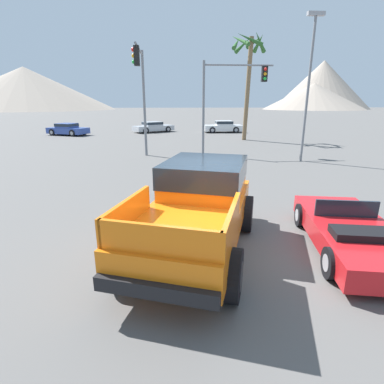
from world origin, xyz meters
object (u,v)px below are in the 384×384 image
at_px(red_convertible_car, 351,233).
at_px(street_lamp_post, 309,76).
at_px(parked_car_blue, 68,129).
at_px(palm_tree_tall, 248,61).
at_px(traffic_light_main, 141,83).
at_px(traffic_light_crosswalk, 230,90).
at_px(parked_car_white, 223,126).
at_px(parked_car_silver, 153,127).
at_px(orange_pickup_truck, 199,201).

relative_size(red_convertible_car, street_lamp_post, 0.57).
xyz_separation_m(parked_car_blue, palm_tree_tall, (16.94, -5.35, 5.89)).
distance_m(traffic_light_main, traffic_light_crosswalk, 5.54).
xyz_separation_m(parked_car_white, parked_car_blue, (-16.28, -1.76, -0.03)).
bearing_deg(traffic_light_crosswalk, palm_tree_tall, 68.34).
bearing_deg(parked_car_silver, traffic_light_crosswalk, -10.01).
relative_size(red_convertible_car, parked_car_silver, 0.93).
xyz_separation_m(red_convertible_car, parked_car_silver, (-5.90, 28.29, 0.18)).
relative_size(orange_pickup_truck, parked_car_blue, 1.24).
bearing_deg(parked_car_blue, parked_car_silver, 131.10).
bearing_deg(red_convertible_car, traffic_light_main, 126.57).
xyz_separation_m(parked_car_white, traffic_light_crosswalk, (-2.17, -14.24, 3.36)).
bearing_deg(red_convertible_car, parked_car_white, 97.14).
distance_m(parked_car_blue, palm_tree_tall, 18.71).
distance_m(red_convertible_car, parked_car_blue, 29.51).
height_order(orange_pickup_truck, palm_tree_tall, palm_tree_tall).
bearing_deg(traffic_light_crosswalk, orange_pickup_truck, -103.97).
bearing_deg(traffic_light_main, palm_tree_tall, 136.64).
bearing_deg(red_convertible_car, palm_tree_tall, 93.97).
height_order(orange_pickup_truck, parked_car_silver, orange_pickup_truck).
height_order(red_convertible_car, street_lamp_post, street_lamp_post).
distance_m(red_convertible_car, palm_tree_tall, 21.44).
bearing_deg(orange_pickup_truck, palm_tree_tall, 91.89).
bearing_deg(parked_car_silver, street_lamp_post, -2.64).
bearing_deg(palm_tree_tall, parked_car_white, 95.26).
bearing_deg(street_lamp_post, red_convertible_car, -107.98).
bearing_deg(street_lamp_post, parked_car_blue, 139.66).
bearing_deg(street_lamp_post, orange_pickup_truck, -124.42).
distance_m(parked_car_white, parked_car_blue, 16.38).
bearing_deg(parked_car_white, street_lamp_post, -175.10).
height_order(parked_car_blue, palm_tree_tall, palm_tree_tall).
bearing_deg(traffic_light_crosswalk, parked_car_silver, 110.45).
height_order(traffic_light_main, palm_tree_tall, palm_tree_tall).
xyz_separation_m(red_convertible_car, traffic_light_crosswalk, (-0.30, 13.28, 3.59)).
xyz_separation_m(orange_pickup_truck, traffic_light_crosswalk, (3.18, 12.77, 2.88)).
xyz_separation_m(parked_car_silver, traffic_light_main, (0.28, -16.52, 3.71)).
distance_m(parked_car_white, traffic_light_crosswalk, 14.79).
bearing_deg(traffic_light_crosswalk, red_convertible_car, -88.71).
relative_size(orange_pickup_truck, parked_car_white, 1.31).
xyz_separation_m(parked_car_silver, street_lamp_post, (9.34, -17.69, 4.03)).
bearing_deg(red_convertible_car, traffic_light_crosswalk, 102.33).
bearing_deg(red_convertible_car, parked_car_silver, 112.82).
xyz_separation_m(red_convertible_car, parked_car_white, (1.88, 27.51, 0.23)).
height_order(parked_car_blue, street_lamp_post, street_lamp_post).
height_order(parked_car_white, palm_tree_tall, palm_tree_tall).
relative_size(traffic_light_main, palm_tree_tall, 0.71).
bearing_deg(parked_car_blue, parked_car_white, 120.65).
height_order(parked_car_blue, traffic_light_crosswalk, traffic_light_crosswalk).
distance_m(traffic_light_crosswalk, palm_tree_tall, 8.06).
bearing_deg(parked_car_blue, red_convertible_car, 53.70).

